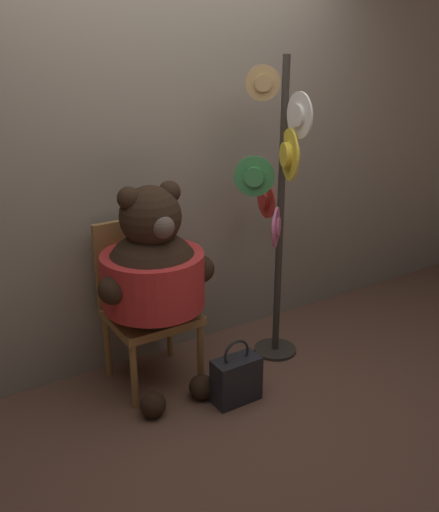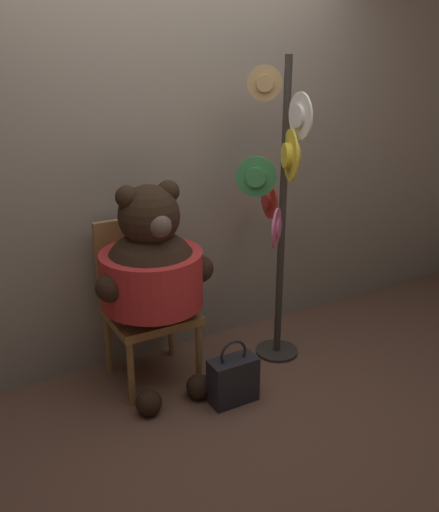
# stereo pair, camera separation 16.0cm
# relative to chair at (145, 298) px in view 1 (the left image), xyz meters

# --- Properties ---
(ground_plane) EXTENTS (14.00, 14.00, 0.00)m
(ground_plane) POSITION_rel_chair_xyz_m (0.28, -0.46, -0.52)
(ground_plane) COLOR brown
(wall_back) EXTENTS (8.00, 0.10, 2.53)m
(wall_back) POSITION_rel_chair_xyz_m (0.28, 0.26, 0.74)
(wall_back) COLOR gray
(wall_back) RESTS_ON ground_plane
(chair) EXTENTS (0.49, 0.45, 0.98)m
(chair) POSITION_rel_chair_xyz_m (0.00, 0.00, 0.00)
(chair) COLOR #9E703D
(chair) RESTS_ON ground_plane
(teddy_bear) EXTENTS (0.70, 0.62, 1.25)m
(teddy_bear) POSITION_rel_chair_xyz_m (-0.01, -0.16, 0.21)
(teddy_bear) COLOR black
(teddy_bear) RESTS_ON ground_plane
(hat_display_rack) EXTENTS (0.37, 0.60, 1.89)m
(hat_display_rack) POSITION_rel_chair_xyz_m (0.80, -0.23, 0.54)
(hat_display_rack) COLOR #332D28
(hat_display_rack) RESTS_ON ground_plane
(handbag_on_ground) EXTENTS (0.28, 0.14, 0.40)m
(handbag_on_ground) POSITION_rel_chair_xyz_m (0.30, -0.53, -0.38)
(handbag_on_ground) COLOR #232328
(handbag_on_ground) RESTS_ON ground_plane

